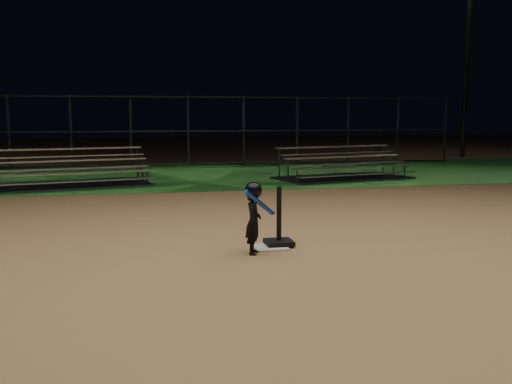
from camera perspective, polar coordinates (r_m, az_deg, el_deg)
name	(u,v)px	position (r m, az deg, el deg)	size (l,w,h in m)	color
ground	(270,248)	(7.97, 1.45, -5.58)	(80.00, 80.00, 0.00)	#A27849
grass_strip	(197,174)	(17.74, -5.84, 1.75)	(60.00, 8.00, 0.01)	#1B511A
home_plate	(270,247)	(7.97, 1.45, -5.50)	(0.45, 0.45, 0.02)	beige
batting_tee	(279,234)	(8.06, 2.29, -4.15)	(0.38, 0.38, 0.82)	black
child_batter	(254,216)	(7.54, -0.24, -2.37)	(0.48, 0.50, 0.96)	black
bleacher_left	(70,179)	(15.43, -17.96, 1.24)	(4.24, 2.74, 0.96)	silver
bleacher_right	(344,172)	(16.60, 8.70, 1.93)	(4.05, 2.64, 0.91)	#B2B2B7
backstop_fence	(188,131)	(20.64, -6.73, 6.03)	(20.08, 0.08, 2.50)	#38383D
light_pole_right	(468,40)	(26.55, 20.35, 13.96)	(0.90, 0.53, 8.30)	#2D2D30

